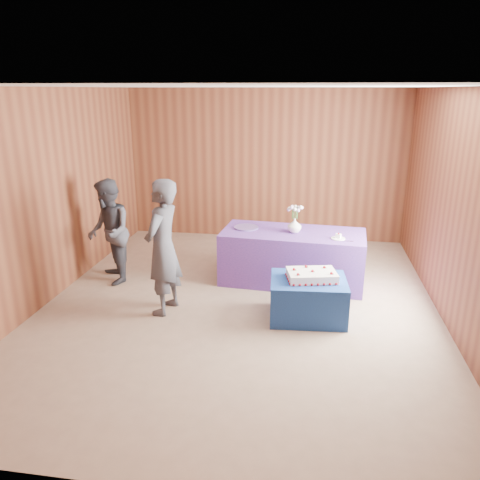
% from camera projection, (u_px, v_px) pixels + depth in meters
% --- Properties ---
extents(ground, '(6.00, 6.00, 0.00)m').
position_uv_depth(ground, '(240.00, 305.00, 6.07)').
color(ground, gray).
rests_on(ground, ground).
extents(room_shell, '(5.04, 6.04, 2.72)m').
position_uv_depth(room_shell, '(240.00, 166.00, 5.51)').
color(room_shell, brown).
rests_on(room_shell, ground).
extents(cake_table, '(0.95, 0.76, 0.50)m').
position_uv_depth(cake_table, '(308.00, 299.00, 5.67)').
color(cake_table, '#1B4697').
rests_on(cake_table, ground).
extents(serving_table, '(2.06, 1.05, 0.75)m').
position_uv_depth(serving_table, '(292.00, 257.00, 6.71)').
color(serving_table, '#6C3694').
rests_on(serving_table, ground).
extents(sheet_cake, '(0.67, 0.52, 0.14)m').
position_uv_depth(sheet_cake, '(312.00, 275.00, 5.58)').
color(sheet_cake, silver).
rests_on(sheet_cake, cake_table).
extents(vase, '(0.24, 0.24, 0.20)m').
position_uv_depth(vase, '(294.00, 225.00, 6.55)').
color(vase, silver).
rests_on(vase, serving_table).
extents(flower_spray, '(0.23, 0.23, 0.17)m').
position_uv_depth(flower_spray, '(295.00, 208.00, 6.47)').
color(flower_spray, '#295C24').
rests_on(flower_spray, vase).
extents(platter, '(0.36, 0.36, 0.02)m').
position_uv_depth(platter, '(246.00, 227.00, 6.78)').
color(platter, '#5A458B').
rests_on(platter, serving_table).
extents(plate, '(0.22, 0.22, 0.01)m').
position_uv_depth(plate, '(338.00, 238.00, 6.29)').
color(plate, white).
rests_on(plate, serving_table).
extents(cake_slice, '(0.08, 0.08, 0.08)m').
position_uv_depth(cake_slice, '(338.00, 236.00, 6.28)').
color(cake_slice, silver).
rests_on(cake_slice, plate).
extents(knife, '(0.26, 0.02, 0.00)m').
position_uv_depth(knife, '(344.00, 241.00, 6.20)').
color(knife, '#BABABF').
rests_on(knife, serving_table).
extents(guest_left, '(0.50, 0.67, 1.68)m').
position_uv_depth(guest_left, '(163.00, 248.00, 5.66)').
color(guest_left, '#3D3E48').
rests_on(guest_left, ground).
extents(guest_right, '(0.86, 0.92, 1.50)m').
position_uv_depth(guest_right, '(109.00, 232.00, 6.59)').
color(guest_right, '#373843').
rests_on(guest_right, ground).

